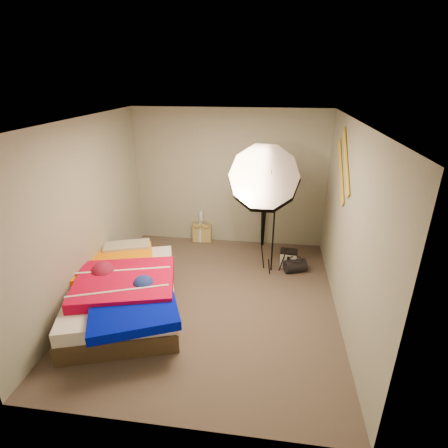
% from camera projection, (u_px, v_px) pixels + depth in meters
% --- Properties ---
extents(floor, '(4.00, 4.00, 0.00)m').
position_uv_depth(floor, '(211.00, 300.00, 5.05)').
color(floor, brown).
rests_on(floor, ground).
extents(ceiling, '(4.00, 4.00, 0.00)m').
position_uv_depth(ceiling, '(208.00, 121.00, 4.07)').
color(ceiling, silver).
rests_on(ceiling, wall_back).
extents(wall_back, '(3.50, 0.00, 3.50)m').
position_uv_depth(wall_back, '(229.00, 179.00, 6.38)').
color(wall_back, gray).
rests_on(wall_back, floor).
extents(wall_front, '(3.50, 0.00, 3.50)m').
position_uv_depth(wall_front, '(166.00, 317.00, 2.73)').
color(wall_front, gray).
rests_on(wall_front, floor).
extents(wall_left, '(0.00, 4.00, 4.00)m').
position_uv_depth(wall_left, '(84.00, 214.00, 4.78)').
color(wall_left, gray).
rests_on(wall_left, floor).
extents(wall_right, '(0.00, 4.00, 4.00)m').
position_uv_depth(wall_right, '(349.00, 228.00, 4.34)').
color(wall_right, gray).
rests_on(wall_right, floor).
extents(tote_bag, '(0.36, 0.16, 0.37)m').
position_uv_depth(tote_bag, '(202.00, 233.00, 6.77)').
color(tote_bag, tan).
rests_on(tote_bag, floor).
extents(wrapping_roll, '(0.09, 0.18, 0.62)m').
position_uv_depth(wrapping_roll, '(201.00, 227.00, 6.72)').
color(wrapping_roll, '#66A4DD').
rests_on(wrapping_roll, floor).
extents(camera_case, '(0.28, 0.22, 0.27)m').
position_uv_depth(camera_case, '(288.00, 259.00, 5.91)').
color(camera_case, silver).
rests_on(camera_case, floor).
extents(duffel_bag, '(0.40, 0.32, 0.21)m').
position_uv_depth(duffel_bag, '(295.00, 266.00, 5.74)').
color(duffel_bag, black).
rests_on(duffel_bag, floor).
extents(wall_stripe_upper, '(0.02, 0.91, 0.78)m').
position_uv_depth(wall_stripe_upper, '(346.00, 161.00, 4.61)').
color(wall_stripe_upper, gold).
rests_on(wall_stripe_upper, wall_right).
extents(wall_stripe_lower, '(0.02, 0.91, 0.78)m').
position_uv_depth(wall_stripe_lower, '(341.00, 171.00, 4.92)').
color(wall_stripe_lower, gold).
rests_on(wall_stripe_lower, wall_right).
extents(bed, '(1.99, 2.36, 0.58)m').
position_uv_depth(bed, '(124.00, 290.00, 4.76)').
color(bed, '#463622').
rests_on(bed, floor).
extents(photo_umbrella, '(1.28, 0.98, 2.21)m').
position_uv_depth(photo_umbrella, '(264.00, 179.00, 5.11)').
color(photo_umbrella, black).
rests_on(photo_umbrella, floor).
extents(camera_tripod, '(0.08, 0.08, 1.12)m').
position_uv_depth(camera_tripod, '(263.00, 214.00, 6.43)').
color(camera_tripod, black).
rests_on(camera_tripod, floor).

